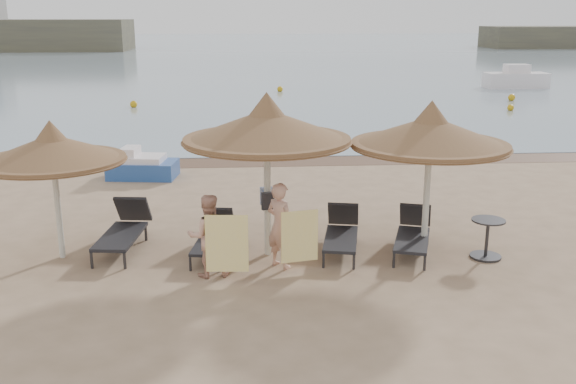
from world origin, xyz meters
name	(u,v)px	position (x,y,z in m)	size (l,w,h in m)	color
ground	(240,272)	(0.00, 0.00, 0.00)	(160.00, 160.00, 0.00)	tan
sea	(242,49)	(0.00, 80.00, 0.01)	(200.00, 140.00, 0.03)	gray
wet_sand_strip	(241,162)	(0.00, 9.40, 0.00)	(200.00, 1.60, 0.01)	brown
far_shore	(51,28)	(-25.10, 77.82, 2.91)	(150.00, 54.80, 12.00)	brown
palapa_left	(52,149)	(-3.57, 1.01, 2.21)	(2.81, 2.81, 2.78)	beige
palapa_center	(267,127)	(0.56, 0.90, 2.62)	(3.32, 3.32, 3.29)	beige
palapa_right	(430,133)	(3.75, 0.80, 2.48)	(3.15, 3.15, 3.12)	beige
lounger_far_left	(124,228)	(-2.40, 1.47, 0.43)	(0.93, 2.20, 0.95)	#2C2C2F
lounger_near_left	(214,235)	(-0.53, 1.05, 0.37)	(0.88, 1.92, 0.83)	#2C2C2F
lounger_near_right	(342,232)	(2.09, 1.05, 0.39)	(1.01, 2.03, 0.87)	#2C2C2F
lounger_far_right	(413,233)	(3.55, 0.90, 0.39)	(1.20, 2.03, 0.87)	#2C2C2F
side_table	(487,240)	(4.92, 0.40, 0.38)	(0.66, 0.66, 0.80)	#2C2C2F
person_left	(208,229)	(-0.58, -0.13, 0.91)	(0.84, 0.55, 1.82)	tan
person_right	(280,219)	(0.77, 0.21, 0.98)	(0.90, 0.58, 1.95)	tan
towel_left	(227,244)	(-0.23, -0.48, 0.75)	(0.77, 0.08, 1.08)	yellow
towel_right	(300,236)	(1.12, -0.04, 0.70)	(0.71, 0.18, 1.01)	yellow
bag_patterned	(267,196)	(0.56, 1.08, 1.18)	(0.29, 0.11, 0.36)	silver
bag_dark	(268,201)	(0.56, 0.74, 1.17)	(0.26, 0.16, 0.35)	#232328
pedal_boat	(142,166)	(-2.94, 7.51, 0.34)	(2.09, 1.40, 0.92)	#274E99
buoy_left	(134,104)	(-5.59, 22.45, 0.19)	(0.38, 0.38, 0.38)	#CD960E
buoy_mid	(280,89)	(2.42, 28.91, 0.18)	(0.36, 0.36, 0.36)	#CD960E
buoy_right	(512,98)	(15.14, 23.71, 0.20)	(0.39, 0.39, 0.39)	#CD960E
buoy_extra	(511,108)	(13.53, 19.98, 0.17)	(0.33, 0.33, 0.33)	#CD960E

